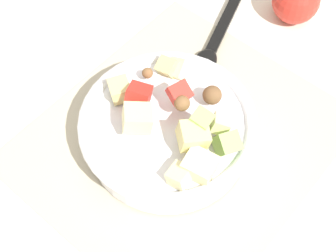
# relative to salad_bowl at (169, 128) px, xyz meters

# --- Properties ---
(ground_plane) EXTENTS (2.40, 2.40, 0.00)m
(ground_plane) POSITION_rel_salad_bowl_xyz_m (-0.02, 0.01, -0.04)
(ground_plane) COLOR silver
(placemat) EXTENTS (0.43, 0.38, 0.01)m
(placemat) POSITION_rel_salad_bowl_xyz_m (-0.02, 0.01, -0.04)
(placemat) COLOR #BCB299
(placemat) RESTS_ON ground_plane
(salad_bowl) EXTENTS (0.25, 0.25, 0.10)m
(salad_bowl) POSITION_rel_salad_bowl_xyz_m (0.00, 0.00, 0.00)
(salad_bowl) COLOR white
(salad_bowl) RESTS_ON placemat
(serving_spoon) EXTENTS (0.21, 0.09, 0.01)m
(serving_spoon) POSITION_rel_salad_bowl_xyz_m (-0.19, -0.06, -0.03)
(serving_spoon) COLOR black
(serving_spoon) RESTS_ON placemat
(whole_apple) EXTENTS (0.08, 0.08, 0.09)m
(whole_apple) POSITION_rel_salad_bowl_xyz_m (-0.33, -0.00, -0.00)
(whole_apple) COLOR red
(whole_apple) RESTS_ON ground_plane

